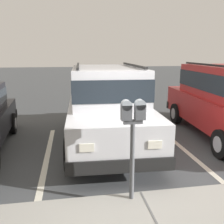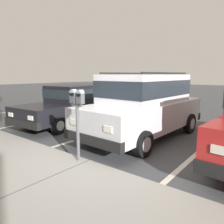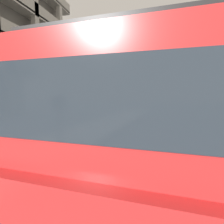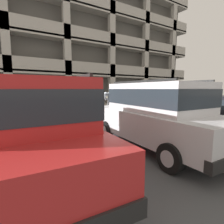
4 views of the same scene
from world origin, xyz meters
The scene contains 4 objects.
ground_plane centered at (0.00, 0.00, -0.05)m, with size 80.00×80.00×0.10m.
parking_stall_lines centered at (1.64, -1.40, 0.00)m, with size 13.23×4.80×0.01m.
silver_suv centered at (0.17, -2.47, 1.09)m, with size 2.15×4.85×2.03m.
parking_meter_near centered at (0.19, 0.35, 1.27)m, with size 0.35×0.12×1.55m.
Camera 1 is at (1.06, 3.71, 2.31)m, focal length 40.00 mm.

